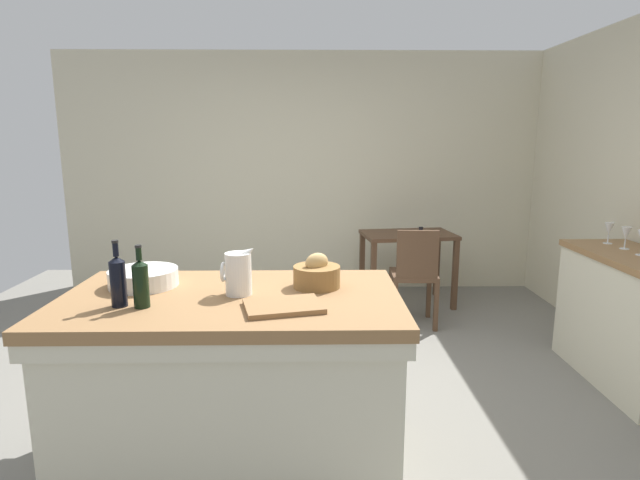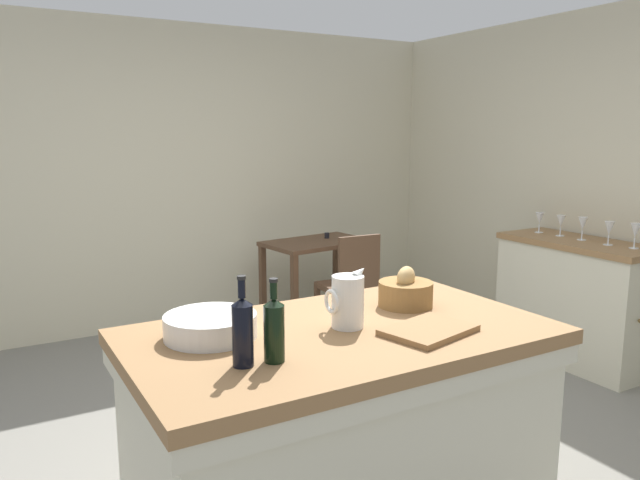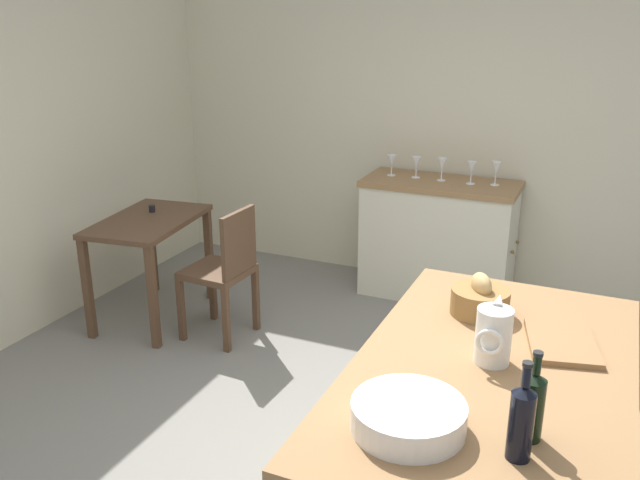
# 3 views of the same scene
# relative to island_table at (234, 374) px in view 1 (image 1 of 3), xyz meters

# --- Properties ---
(ground_plane) EXTENTS (6.76, 6.76, 0.00)m
(ground_plane) POSITION_rel_island_table_xyz_m (0.33, 0.67, -0.49)
(ground_plane) COLOR slate
(wall_back) EXTENTS (5.32, 0.12, 2.60)m
(wall_back) POSITION_rel_island_table_xyz_m (0.33, 3.27, 0.81)
(wall_back) COLOR beige
(wall_back) RESTS_ON ground
(island_table) EXTENTS (1.68, 0.97, 0.91)m
(island_table) POSITION_rel_island_table_xyz_m (0.00, 0.00, 0.00)
(island_table) COLOR olive
(island_table) RESTS_ON ground
(side_cabinet) EXTENTS (0.52, 1.16, 0.91)m
(side_cabinet) POSITION_rel_island_table_xyz_m (2.59, 0.85, -0.03)
(side_cabinet) COLOR olive
(side_cabinet) RESTS_ON ground
(writing_desk) EXTENTS (0.96, 0.67, 0.79)m
(writing_desk) POSITION_rel_island_table_xyz_m (1.38, 2.60, 0.13)
(writing_desk) COLOR #513826
(writing_desk) RESTS_ON ground
(wooden_chair) EXTENTS (0.42, 0.42, 0.91)m
(wooden_chair) POSITION_rel_island_table_xyz_m (1.32, 1.96, 0.00)
(wooden_chair) COLOR #513826
(wooden_chair) RESTS_ON ground
(pitcher) EXTENTS (0.17, 0.13, 0.25)m
(pitcher) POSITION_rel_island_table_xyz_m (0.04, 0.01, 0.53)
(pitcher) COLOR white
(pitcher) RESTS_ON island_table
(wash_bowl) EXTENTS (0.36, 0.36, 0.09)m
(wash_bowl) POSITION_rel_island_table_xyz_m (-0.48, 0.17, 0.47)
(wash_bowl) COLOR white
(wash_bowl) RESTS_ON island_table
(bread_basket) EXTENTS (0.24, 0.24, 0.18)m
(bread_basket) POSITION_rel_island_table_xyz_m (0.43, 0.13, 0.49)
(bread_basket) COLOR olive
(bread_basket) RESTS_ON island_table
(cutting_board) EXTENTS (0.39, 0.32, 0.02)m
(cutting_board) POSITION_rel_island_table_xyz_m (0.27, -0.21, 0.43)
(cutting_board) COLOR olive
(cutting_board) RESTS_ON island_table
(wine_bottle_dark) EXTENTS (0.07, 0.07, 0.29)m
(wine_bottle_dark) POSITION_rel_island_table_xyz_m (-0.38, -0.18, 0.54)
(wine_bottle_dark) COLOR black
(wine_bottle_dark) RESTS_ON island_table
(wine_bottle_amber) EXTENTS (0.07, 0.07, 0.31)m
(wine_bottle_amber) POSITION_rel_island_table_xyz_m (-0.49, -0.16, 0.55)
(wine_bottle_amber) COLOR black
(wine_bottle_amber) RESTS_ON island_table
(wine_glass_right) EXTENTS (0.07, 0.07, 0.16)m
(wine_glass_right) POSITION_rel_island_table_xyz_m (2.62, 1.06, 0.53)
(wine_glass_right) COLOR white
(wine_glass_right) RESTS_ON side_cabinet
(wine_glass_far_right) EXTENTS (0.07, 0.07, 0.16)m
(wine_glass_far_right) POSITION_rel_island_table_xyz_m (2.61, 1.25, 0.53)
(wine_glass_far_right) COLOR white
(wine_glass_far_right) RESTS_ON side_cabinet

